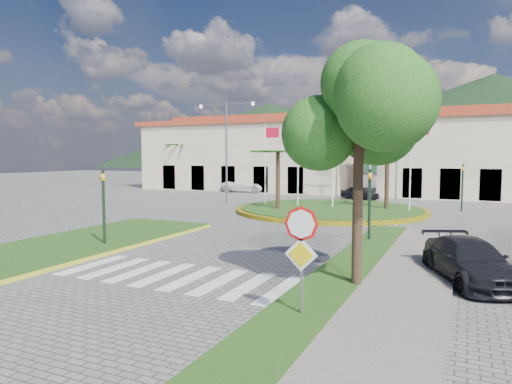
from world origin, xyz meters
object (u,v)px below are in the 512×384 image
at_px(stop_sign, 301,244).
at_px(white_van, 246,186).
at_px(car_side_right, 470,261).
at_px(deciduous_tree, 359,105).
at_px(roundabout_island, 330,209).
at_px(car_dark_b, 447,192).
at_px(car_dark_a, 360,193).

distance_m(stop_sign, white_van, 36.67).
height_order(white_van, car_side_right, white_van).
distance_m(stop_sign, deciduous_tree, 4.59).
height_order(roundabout_island, deciduous_tree, deciduous_tree).
bearing_deg(white_van, deciduous_tree, -153.49).
relative_size(roundabout_island, car_dark_b, 3.07).
bearing_deg(car_dark_a, stop_sign, -152.65).
relative_size(deciduous_tree, car_side_right, 1.55).
xyz_separation_m(deciduous_tree, car_dark_a, (-5.55, 26.54, -4.61)).
distance_m(stop_sign, car_side_right, 6.39).
bearing_deg(stop_sign, white_van, 118.04).
distance_m(roundabout_island, car_side_right, 17.05).
distance_m(white_van, car_side_right, 34.16).
bearing_deg(deciduous_tree, car_dark_b, 87.49).
distance_m(roundabout_island, white_van, 17.44).
bearing_deg(car_dark_a, white_van, 95.10).
xyz_separation_m(stop_sign, car_side_right, (3.51, 5.21, -1.16)).
height_order(car_dark_a, car_side_right, car_side_right).
bearing_deg(car_dark_a, car_side_right, -143.00).
xyz_separation_m(deciduous_tree, car_side_right, (2.91, 2.17, -4.54)).
height_order(stop_sign, car_side_right, stop_sign).
height_order(white_van, car_dark_a, white_van).
height_order(stop_sign, car_dark_a, stop_sign).
distance_m(roundabout_island, deciduous_tree, 18.55).
relative_size(car_dark_a, car_side_right, 0.76).
xyz_separation_m(car_dark_b, car_side_right, (1.63, -27.17, -0.05)).
relative_size(stop_sign, deciduous_tree, 0.39).
xyz_separation_m(roundabout_island, car_side_right, (8.41, -14.83, 0.47)).
xyz_separation_m(roundabout_island, white_van, (-12.34, 12.31, 0.52)).
distance_m(roundabout_island, car_dark_b, 14.09).
bearing_deg(stop_sign, car_dark_b, 86.66).
bearing_deg(roundabout_island, car_dark_a, 90.35).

